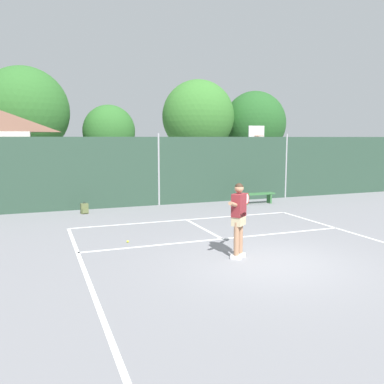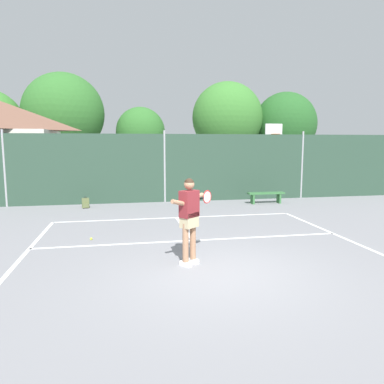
% 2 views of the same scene
% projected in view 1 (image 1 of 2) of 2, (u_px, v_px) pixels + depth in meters
% --- Properties ---
extents(ground_plane, '(120.00, 120.00, 0.00)m').
position_uv_depth(ground_plane, '(267.00, 263.00, 9.72)').
color(ground_plane, gray).
extents(court_markings, '(8.30, 11.10, 0.01)m').
position_uv_depth(court_markings, '(253.00, 255.00, 10.32)').
color(court_markings, white).
rests_on(court_markings, ground).
extents(chainlink_fence, '(26.09, 0.09, 3.13)m').
position_uv_depth(chainlink_fence, '(159.00, 171.00, 17.86)').
color(chainlink_fence, '#284233').
rests_on(chainlink_fence, ground).
extents(basketball_hoop, '(0.90, 0.67, 3.55)m').
position_uv_depth(basketball_hoop, '(256.00, 150.00, 21.31)').
color(basketball_hoop, '#9E9EA3').
rests_on(basketball_hoop, ground).
extents(treeline_backdrop, '(24.36, 4.63, 7.04)m').
position_uv_depth(treeline_backdrop, '(115.00, 119.00, 25.77)').
color(treeline_backdrop, brown).
rests_on(treeline_backdrop, ground).
extents(tennis_player, '(1.08, 1.04, 1.85)m').
position_uv_depth(tennis_player, '(239.00, 213.00, 9.99)').
color(tennis_player, silver).
rests_on(tennis_player, ground).
extents(tennis_ball, '(0.07, 0.07, 0.07)m').
position_uv_depth(tennis_ball, '(128.00, 241.00, 11.58)').
color(tennis_ball, '#CCE033').
rests_on(tennis_ball, ground).
extents(backpack_olive, '(0.30, 0.27, 0.46)m').
position_uv_depth(backpack_olive, '(85.00, 209.00, 15.98)').
color(backpack_olive, '#566038').
rests_on(backpack_olive, ground).
extents(courtside_bench, '(1.60, 0.36, 0.48)m').
position_uv_depth(courtside_bench, '(258.00, 196.00, 18.33)').
color(courtside_bench, '#336B38').
rests_on(courtside_bench, ground).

